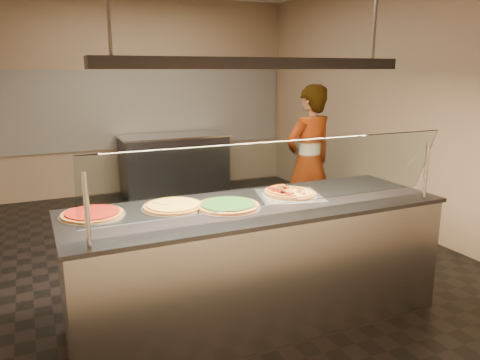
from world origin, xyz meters
name	(u,v)px	position (x,y,z in m)	size (l,w,h in m)	color
ground	(204,255)	(0.00, 0.00, -0.01)	(5.00, 6.00, 0.02)	black
wall_back	(136,96)	(0.00, 3.01, 1.50)	(5.00, 0.02, 3.00)	#957C60
wall_front	(449,171)	(0.00, -3.01, 1.50)	(5.00, 0.02, 3.00)	#957C60
wall_right	(399,104)	(2.51, 0.00, 1.50)	(0.02, 6.00, 3.00)	#957C60
tile_band	(137,109)	(0.00, 2.98, 1.30)	(4.90, 0.02, 1.20)	silver
serving_counter	(256,262)	(-0.07, -1.37, 0.47)	(2.84, 0.94, 0.93)	#B7B7BC
sneeze_guard	(280,175)	(-0.07, -1.72, 1.23)	(2.60, 0.18, 0.54)	#B7B7BC
perforated_tray	(289,195)	(0.27, -1.27, 0.94)	(0.60, 0.60, 0.01)	silver
half_pizza_pepperoni	(279,193)	(0.18, -1.27, 0.96)	(0.30, 0.44, 0.05)	brown
half_pizza_sausage	(300,191)	(0.37, -1.27, 0.96)	(0.30, 0.44, 0.04)	brown
pizza_spinach	(228,206)	(-0.30, -1.37, 0.95)	(0.48, 0.48, 0.03)	silver
pizza_cheese	(173,206)	(-0.66, -1.20, 0.94)	(0.47, 0.47, 0.03)	silver
pizza_tomato	(92,214)	(-1.22, -1.16, 0.94)	(0.45, 0.45, 0.03)	silver
pizza_spatula	(169,204)	(-0.69, -1.19, 0.96)	(0.26, 0.20, 0.02)	#B7B7BC
prep_table	(174,164)	(0.45, 2.55, 0.47)	(1.63, 0.74, 0.93)	#35353A
worker	(309,162)	(1.32, 0.09, 0.88)	(0.64, 0.42, 1.75)	#29282F
heat_lamp_housing	(258,63)	(-0.07, -1.37, 1.95)	(2.30, 0.18, 0.08)	#35353A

